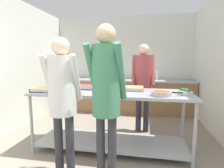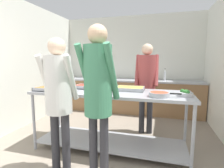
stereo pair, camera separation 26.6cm
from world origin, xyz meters
name	(u,v)px [view 2 (the right image)]	position (x,y,z in m)	size (l,w,h in m)	color
wall_rear	(131,63)	(0.00, 4.22, 1.32)	(3.98, 0.06, 2.65)	silver
wall_left	(18,65)	(-1.96, 2.11, 1.32)	(0.06, 4.34, 2.65)	silver
back_counter	(128,96)	(0.00, 3.85, 0.45)	(3.82, 0.65, 0.89)	olive
serving_counter	(110,110)	(0.12, 1.73, 0.63)	(2.40, 0.79, 0.94)	#9EA0A8
serving_tray_greens	(50,89)	(-0.81, 1.53, 0.96)	(0.46, 0.27, 0.05)	#9EA0A8
serving_tray_roast	(86,87)	(-0.36, 1.91, 0.96)	(0.38, 0.32, 0.05)	#9EA0A8
plate_stack	(104,88)	(0.00, 1.80, 0.97)	(0.28, 0.28, 0.06)	white
serving_tray_vegetables	(130,89)	(0.40, 1.90, 0.96)	(0.44, 0.33, 0.05)	#9EA0A8
sauce_pan	(159,94)	(0.86, 1.51, 0.97)	(0.41, 0.27, 0.06)	#9EA0A8
broccoli_bowl	(185,94)	(1.19, 1.63, 0.97)	(0.19, 0.19, 0.09)	#B2B2B7
guest_serving_left	(58,90)	(-0.33, 1.03, 1.05)	(0.44, 0.35, 1.68)	#2D2D33
guest_serving_right	(98,87)	(0.22, 0.93, 1.12)	(0.43, 0.38, 1.78)	#2D2D33
cook_behind_counter	(147,79)	(0.61, 2.52, 1.07)	(0.44, 0.34, 1.72)	#2D2D33
water_bottle	(165,75)	(0.96, 3.92, 1.04)	(0.06, 0.06, 0.31)	silver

